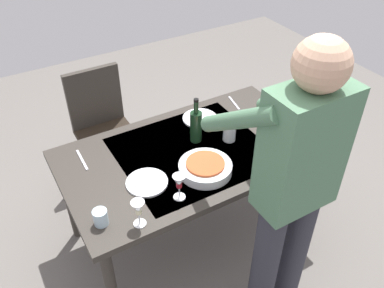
% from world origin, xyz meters
% --- Properties ---
extents(ground_plane, '(6.00, 6.00, 0.00)m').
position_xyz_m(ground_plane, '(0.00, 0.00, 0.00)').
color(ground_plane, '#66605B').
extents(dining_table, '(1.55, 0.89, 0.72)m').
position_xyz_m(dining_table, '(0.00, 0.00, 0.65)').
color(dining_table, '#332D28').
rests_on(dining_table, ground_plane).
extents(chair_near, '(0.40, 0.40, 0.91)m').
position_xyz_m(chair_near, '(0.29, -0.83, 0.53)').
color(chair_near, black).
rests_on(chair_near, ground_plane).
extents(person_server, '(0.42, 0.61, 1.69)m').
position_xyz_m(person_server, '(-0.12, 0.70, 0.96)').
color(person_server, '#2D2D38').
rests_on(person_server, ground_plane).
extents(wine_bottle, '(0.07, 0.07, 0.30)m').
position_xyz_m(wine_bottle, '(-0.07, -0.08, 0.83)').
color(wine_bottle, black).
rests_on(wine_bottle, dining_table).
extents(wine_glass_left, '(0.07, 0.07, 0.15)m').
position_xyz_m(wine_glass_left, '(0.51, 0.36, 0.83)').
color(wine_glass_left, white).
rests_on(wine_glass_left, dining_table).
extents(wine_glass_right, '(0.07, 0.07, 0.15)m').
position_xyz_m(wine_glass_right, '(0.25, 0.30, 0.83)').
color(wine_glass_right, white).
rests_on(wine_glass_right, dining_table).
extents(water_cup_near_left, '(0.07, 0.07, 0.10)m').
position_xyz_m(water_cup_near_left, '(-0.40, 0.26, 0.77)').
color(water_cup_near_left, silver).
rests_on(water_cup_near_left, dining_table).
extents(water_cup_near_right, '(0.07, 0.07, 0.09)m').
position_xyz_m(water_cup_near_right, '(0.67, 0.27, 0.76)').
color(water_cup_near_right, silver).
rests_on(water_cup_near_right, dining_table).
extents(water_cup_far_left, '(0.08, 0.08, 0.11)m').
position_xyz_m(water_cup_far_left, '(-0.25, 0.02, 0.78)').
color(water_cup_far_left, silver).
rests_on(water_cup_far_left, dining_table).
extents(serving_bowl_pasta, '(0.30, 0.30, 0.07)m').
position_xyz_m(serving_bowl_pasta, '(0.03, 0.20, 0.76)').
color(serving_bowl_pasta, silver).
rests_on(serving_bowl_pasta, dining_table).
extents(side_bowl_salad, '(0.18, 0.18, 0.07)m').
position_xyz_m(side_bowl_salad, '(-0.58, 0.27, 0.76)').
color(side_bowl_salad, silver).
rests_on(side_bowl_salad, dining_table).
extents(dinner_plate_near, '(0.23, 0.23, 0.01)m').
position_xyz_m(dinner_plate_near, '(-0.21, -0.26, 0.73)').
color(dinner_plate_near, silver).
rests_on(dinner_plate_near, dining_table).
extents(dinner_plate_far, '(0.23, 0.23, 0.01)m').
position_xyz_m(dinner_plate_far, '(0.35, 0.12, 0.73)').
color(dinner_plate_far, silver).
rests_on(dinner_plate_far, dining_table).
extents(table_knife, '(0.02, 0.20, 0.00)m').
position_xyz_m(table_knife, '(0.60, -0.24, 0.72)').
color(table_knife, silver).
rests_on(table_knife, dining_table).
extents(table_fork, '(0.05, 0.18, 0.00)m').
position_xyz_m(table_fork, '(-0.52, -0.31, 0.72)').
color(table_fork, silver).
rests_on(table_fork, dining_table).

